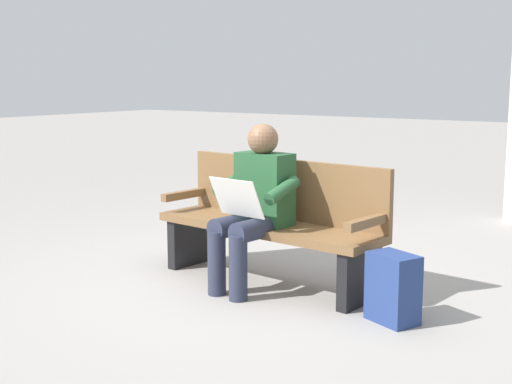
% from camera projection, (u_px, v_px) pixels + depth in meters
% --- Properties ---
extents(ground_plane, '(40.00, 40.00, 0.00)m').
position_uv_depth(ground_plane, '(267.00, 283.00, 5.25)').
color(ground_plane, gray).
extents(bench_near, '(1.84, 0.66, 0.90)m').
position_uv_depth(bench_near, '(273.00, 220.00, 5.23)').
color(bench_near, brown).
rests_on(bench_near, ground).
extents(person_seated, '(0.60, 0.60, 1.18)m').
position_uv_depth(person_seated, '(254.00, 202.00, 5.02)').
color(person_seated, '#23512D').
rests_on(person_seated, ground).
extents(backpack, '(0.36, 0.32, 0.43)m').
position_uv_depth(backpack, '(394.00, 289.00, 4.38)').
color(backpack, navy).
rests_on(backpack, ground).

